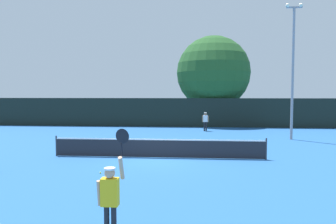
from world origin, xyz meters
name	(u,v)px	position (x,y,z in m)	size (l,w,h in m)	color
ground_plane	(158,158)	(0.00, 0.00, 0.00)	(120.00, 120.00, 0.00)	#235693
tennis_net	(158,148)	(0.00, 0.00, 0.51)	(10.83, 0.08, 1.07)	#232328
perimeter_fence	(175,113)	(0.00, 14.63, 1.40)	(38.62, 0.12, 2.80)	black
player_serving	(111,193)	(-0.01, -9.09, 1.11)	(0.68, 0.40, 2.52)	yellow
player_receiving	(205,120)	(2.78, 11.46, 0.99)	(0.57, 0.24, 1.61)	white
tennis_ball	(100,173)	(-2.01, -3.33, 0.03)	(0.07, 0.07, 0.07)	#CCE033
light_pole	(293,64)	(8.70, 7.06, 5.34)	(1.18, 0.28, 9.51)	gray
large_tree	(213,73)	(3.80, 17.79, 5.43)	(7.71, 7.71, 9.29)	brown
parked_car_near	(155,114)	(-2.83, 21.53, 0.78)	(2.28, 4.36, 1.69)	red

